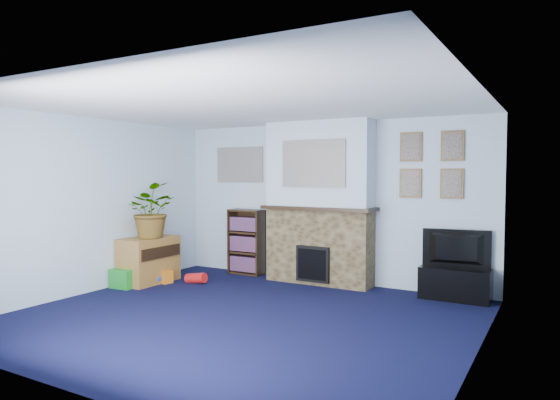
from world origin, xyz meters
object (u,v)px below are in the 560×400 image
Objects in this scene: television at (456,249)px; sideboard at (149,259)px; tv_stand at (455,282)px; bookshelf at (247,243)px.

television reaches higher than sideboard.
sideboard is (-4.19, -1.21, 0.12)m from tv_stand.
bookshelf is at bearing -8.53° from television.
sideboard reaches higher than tv_stand.
sideboard is at bearing 8.80° from television.
bookshelf reaches higher than television.
bookshelf is at bearing 178.67° from tv_stand.
bookshelf reaches higher than tv_stand.
tv_stand is 1.00× the size of sideboard.
television is 4.38m from sideboard.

